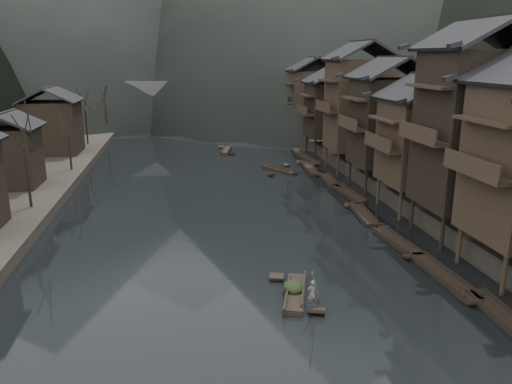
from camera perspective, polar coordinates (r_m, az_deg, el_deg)
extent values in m
plane|color=black|center=(30.72, -0.47, -10.70)|extent=(300.00, 300.00, 0.00)
cube|color=#2D2823|center=(78.80, 21.11, 5.04)|extent=(40.00, 200.00, 1.80)
cylinder|color=#30231A|center=(32.40, 26.50, -8.46)|extent=(0.30, 0.30, 2.90)
cylinder|color=#30231A|center=(36.10, 22.20, -5.60)|extent=(0.30, 0.30, 2.90)
cylinder|color=#30231A|center=(37.55, 25.82, -5.22)|extent=(0.30, 0.30, 2.90)
cube|color=#30231A|center=(32.19, 23.93, 1.97)|extent=(1.20, 5.70, 0.25)
cylinder|color=black|center=(37.87, 20.53, -4.47)|extent=(0.30, 0.30, 2.90)
cylinder|color=black|center=(41.89, 17.39, -2.34)|extent=(0.30, 0.30, 2.90)
cylinder|color=black|center=(39.26, 24.05, -4.15)|extent=(0.30, 0.30, 2.90)
cylinder|color=black|center=(43.15, 20.68, -2.12)|extent=(0.30, 0.30, 2.90)
cube|color=black|center=(39.88, 23.72, 6.47)|extent=(7.00, 6.00, 11.29)
cube|color=#30231A|center=(37.98, 18.49, 5.73)|extent=(1.20, 5.70, 0.25)
cylinder|color=#30231A|center=(43.78, 16.15, -1.49)|extent=(0.30, 0.30, 2.90)
cylinder|color=#30231A|center=(48.00, 13.80, 0.13)|extent=(0.30, 0.30, 2.90)
cylinder|color=#30231A|center=(44.99, 19.34, -1.31)|extent=(0.30, 0.30, 2.90)
cylinder|color=#30231A|center=(49.11, 16.77, 0.25)|extent=(0.30, 0.30, 2.90)
cube|color=#30231A|center=(46.17, 18.88, 5.43)|extent=(7.00, 6.00, 7.26)
cube|color=#30231A|center=(44.53, 14.25, 4.97)|extent=(1.20, 5.70, 0.25)
cylinder|color=black|center=(50.87, 12.44, 1.05)|extent=(0.30, 0.30, 2.90)
cylinder|color=black|center=(55.24, 10.68, 2.26)|extent=(0.30, 0.30, 2.90)
cylinder|color=black|center=(51.92, 15.28, 1.15)|extent=(0.30, 0.30, 2.90)
cylinder|color=black|center=(56.21, 13.33, 2.33)|extent=(0.30, 0.30, 2.90)
cube|color=black|center=(53.21, 15.01, 7.71)|extent=(7.00, 6.00, 8.70)
cube|color=#30231A|center=(51.80, 10.89, 7.27)|extent=(1.20, 5.70, 0.25)
cylinder|color=#30231A|center=(59.13, 9.35, 3.17)|extent=(0.30, 0.30, 2.90)
cylinder|color=#30231A|center=(63.61, 8.03, 4.07)|extent=(0.30, 0.30, 2.90)
cylinder|color=#30231A|center=(60.03, 11.85, 3.23)|extent=(0.30, 0.30, 2.90)
cylinder|color=#30231A|center=(64.45, 10.38, 4.11)|extent=(0.30, 0.30, 2.90)
cube|color=#30231A|center=(61.42, 11.72, 9.67)|extent=(7.00, 6.00, 10.46)
cube|color=#30231A|center=(60.20, 8.07, 9.22)|extent=(1.20, 5.70, 0.25)
cylinder|color=black|center=(68.52, 6.79, 4.91)|extent=(0.30, 0.30, 2.90)
cylinder|color=black|center=(73.09, 5.80, 5.58)|extent=(0.30, 0.30, 2.90)
cylinder|color=black|center=(69.30, 8.99, 4.94)|extent=(0.30, 0.30, 2.90)
cylinder|color=black|center=(73.82, 7.87, 5.61)|extent=(0.30, 0.30, 2.90)
cube|color=black|center=(70.98, 8.85, 9.25)|extent=(7.00, 6.00, 7.36)
cube|color=#30231A|center=(69.93, 5.67, 8.97)|extent=(1.20, 5.70, 0.25)
cylinder|color=#30231A|center=(79.99, 4.51, 6.44)|extent=(0.30, 0.30, 2.90)
cylinder|color=#30231A|center=(84.61, 3.77, 6.93)|extent=(0.30, 0.30, 2.90)
cylinder|color=#30231A|center=(80.65, 6.43, 6.46)|extent=(0.30, 0.30, 2.90)
cylinder|color=#30231A|center=(85.25, 5.59, 6.96)|extent=(0.30, 0.30, 2.90)
cube|color=#30231A|center=(82.40, 6.35, 10.58)|extent=(7.00, 6.00, 8.63)
cube|color=#30231A|center=(81.50, 3.57, 10.29)|extent=(1.20, 5.70, 0.25)
cube|color=black|center=(54.75, -26.24, 3.83)|extent=(5.00, 5.00, 5.80)
cube|color=black|center=(71.84, -22.16, 7.04)|extent=(6.50, 6.50, 6.80)
cylinder|color=black|center=(46.40, -24.87, 1.89)|extent=(0.24, 0.24, 5.33)
cylinder|color=black|center=(60.70, -21.08, 4.50)|extent=(0.24, 0.24, 4.03)
cylinder|color=black|center=(78.32, -18.41, 7.25)|extent=(0.24, 0.24, 4.87)
cylinder|color=black|center=(89.66, -17.24, 8.29)|extent=(0.24, 0.24, 4.94)
cube|color=black|center=(30.01, 26.36, -12.76)|extent=(1.43, 6.26, 0.30)
cube|color=black|center=(29.93, 26.40, -12.45)|extent=(1.48, 6.14, 0.10)
cube|color=black|center=(32.05, 23.12, -10.29)|extent=(0.97, 0.81, 0.33)
cube|color=black|center=(33.79, 20.45, -8.94)|extent=(1.27, 7.29, 0.30)
cube|color=black|center=(33.72, 20.48, -8.67)|extent=(1.32, 7.15, 0.10)
cube|color=black|center=(36.60, 17.96, -6.61)|extent=(0.96, 0.91, 0.36)
cube|color=black|center=(31.01, 23.47, -11.21)|extent=(0.96, 0.91, 0.36)
cube|color=black|center=(38.52, 15.77, -5.55)|extent=(1.56, 5.92, 0.30)
cube|color=black|center=(38.46, 15.79, -5.30)|extent=(1.61, 5.81, 0.10)
cube|color=black|center=(40.96, 14.48, -4.00)|extent=(0.99, 0.80, 0.32)
cube|color=black|center=(36.03, 17.27, -6.90)|extent=(0.99, 0.80, 0.32)
cube|color=black|center=(44.30, 12.11, -2.58)|extent=(1.60, 5.88, 0.30)
cube|color=black|center=(44.24, 12.13, -2.36)|extent=(1.65, 5.77, 0.10)
cube|color=black|center=(46.66, 10.66, -1.41)|extent=(0.99, 0.80, 0.32)
cube|color=black|center=(41.90, 13.76, -3.52)|extent=(0.99, 0.80, 0.32)
cube|color=black|center=(50.84, 10.46, -0.19)|extent=(1.57, 6.93, 0.30)
cube|color=black|center=(50.79, 10.46, 0.01)|extent=(1.61, 6.80, 0.10)
cube|color=black|center=(53.88, 9.56, 0.88)|extent=(0.99, 0.91, 0.35)
cube|color=black|center=(47.75, 11.48, -1.07)|extent=(0.99, 0.91, 0.35)
cube|color=black|center=(55.66, 8.36, 1.24)|extent=(1.70, 6.50, 0.30)
cube|color=black|center=(55.62, 8.37, 1.42)|extent=(1.74, 6.37, 0.10)
cube|color=black|center=(58.40, 7.23, 2.09)|extent=(1.00, 0.88, 0.34)
cube|color=black|center=(52.88, 9.63, 0.60)|extent=(1.00, 0.88, 0.34)
cube|color=black|center=(61.81, 6.09, 2.72)|extent=(1.68, 7.40, 0.30)
cube|color=black|center=(61.77, 6.09, 2.88)|extent=(1.73, 7.26, 0.10)
cube|color=black|center=(65.04, 5.07, 3.49)|extent=(1.00, 0.97, 0.36)
cube|color=black|center=(58.55, 7.22, 2.12)|extent=(1.00, 0.97, 0.36)
cube|color=black|center=(66.75, 5.98, 3.65)|extent=(1.60, 6.95, 0.30)
cube|color=black|center=(66.72, 5.98, 3.80)|extent=(1.64, 6.81, 0.10)
cube|color=black|center=(69.91, 5.49, 4.31)|extent=(0.99, 0.91, 0.35)
cube|color=black|center=(63.54, 6.52, 3.18)|extent=(0.99, 0.91, 0.35)
cube|color=black|center=(73.08, 4.66, 4.69)|extent=(1.58, 6.22, 0.30)
cube|color=black|center=(73.05, 4.66, 4.83)|extent=(1.62, 6.10, 0.10)
cube|color=black|center=(75.83, 3.98, 5.19)|extent=(0.99, 0.83, 0.33)
cube|color=black|center=(70.30, 5.40, 4.37)|extent=(0.99, 0.83, 0.33)
cube|color=black|center=(78.56, 3.57, 5.45)|extent=(1.49, 6.45, 0.30)
cube|color=black|center=(78.53, 3.57, 5.58)|extent=(1.54, 6.33, 0.10)
cube|color=black|center=(81.46, 2.98, 5.91)|extent=(0.98, 0.84, 0.34)
cube|color=black|center=(75.64, 4.20, 5.16)|extent=(0.98, 0.84, 0.34)
cube|color=black|center=(60.65, 2.63, 2.55)|extent=(3.69, 5.34, 0.30)
cube|color=black|center=(60.61, 2.63, 2.71)|extent=(3.67, 5.26, 0.10)
cube|color=black|center=(63.11, 3.43, 3.17)|extent=(1.08, 1.03, 0.32)
cube|color=black|center=(58.15, 1.77, 2.14)|extent=(1.08, 1.03, 0.32)
cube|color=black|center=(73.47, -3.41, 4.77)|extent=(2.11, 5.61, 0.30)
cube|color=black|center=(73.43, -3.41, 4.91)|extent=(2.14, 5.52, 0.10)
cube|color=black|center=(75.94, -4.01, 5.21)|extent=(0.97, 0.85, 0.31)
cube|color=black|center=(70.95, -2.77, 4.52)|extent=(0.97, 0.85, 0.31)
cube|color=#4C4C4F|center=(99.62, -6.58, 11.53)|extent=(40.00, 6.00, 1.60)
cube|color=#4C4C4F|center=(96.86, -6.54, 12.19)|extent=(40.00, 0.50, 1.00)
cube|color=#4C4C4F|center=(102.25, -6.67, 12.34)|extent=(40.00, 0.50, 1.00)
cube|color=#4C4C4F|center=(100.38, -14.61, 8.88)|extent=(3.20, 6.00, 6.40)
cube|color=#4C4C4F|center=(99.88, -9.12, 9.14)|extent=(3.20, 6.00, 6.40)
cube|color=#4C4C4F|center=(100.23, -3.91, 9.32)|extent=(3.20, 6.00, 6.40)
cube|color=#4C4C4F|center=(101.48, 1.52, 9.42)|extent=(3.20, 6.00, 6.40)
cube|color=black|center=(29.62, 4.50, -11.47)|extent=(2.40, 4.98, 0.30)
cube|color=black|center=(29.54, 4.51, -11.16)|extent=(2.42, 4.90, 0.10)
cube|color=black|center=(31.40, 2.37, -9.53)|extent=(1.04, 0.84, 0.30)
cube|color=black|center=(27.78, 6.95, -13.13)|extent=(1.04, 0.84, 0.30)
ellipsoid|color=black|center=(29.53, 4.29, -10.18)|extent=(1.17, 1.53, 0.70)
imported|color=slate|center=(27.72, 6.47, -11.02)|extent=(0.59, 0.41, 1.56)
cylinder|color=#8C7A51|center=(26.82, 7.04, -6.46)|extent=(1.29, 2.69, 3.16)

